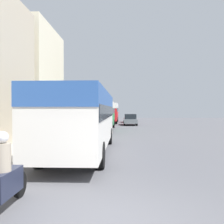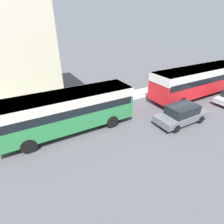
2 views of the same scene
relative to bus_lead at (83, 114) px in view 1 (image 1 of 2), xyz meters
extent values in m
cube|color=beige|center=(-7.68, 10.93, 2.94)|extent=(6.27, 8.21, 9.82)
cube|color=silver|center=(0.00, 0.00, -0.21)|extent=(2.51, 10.51, 2.52)
cube|color=#2D569E|center=(0.00, 0.00, 0.68)|extent=(2.53, 10.57, 0.76)
cube|color=black|center=(0.00, 0.00, 0.11)|extent=(2.56, 10.09, 0.56)
cylinder|color=black|center=(-1.15, 3.26, -1.47)|extent=(0.28, 1.00, 1.00)
cylinder|color=black|center=(1.15, 3.26, -1.47)|extent=(0.28, 1.00, 1.00)
cylinder|color=black|center=(-1.15, -3.26, -1.47)|extent=(0.28, 1.00, 1.00)
cylinder|color=black|center=(1.15, -3.26, -1.47)|extent=(0.28, 1.00, 1.00)
cube|color=#2D8447|center=(-0.22, 14.07, -0.23)|extent=(2.43, 9.62, 2.48)
cube|color=silver|center=(-0.22, 14.07, 0.64)|extent=(2.45, 9.67, 0.74)
cube|color=black|center=(-0.22, 14.07, 0.08)|extent=(2.48, 9.24, 0.54)
cylinder|color=black|center=(-1.33, 17.06, -1.47)|extent=(0.28, 1.00, 1.00)
cylinder|color=black|center=(0.90, 17.06, -1.47)|extent=(0.28, 1.00, 1.00)
cylinder|color=black|center=(-1.33, 11.09, -1.47)|extent=(0.28, 1.00, 1.00)
cylinder|color=black|center=(0.90, 11.09, -1.47)|extent=(0.28, 1.00, 1.00)
cube|color=red|center=(-0.09, 28.16, -0.16)|extent=(2.57, 11.47, 2.61)
cube|color=white|center=(-0.09, 28.16, 0.75)|extent=(2.60, 11.53, 0.78)
cube|color=black|center=(-0.09, 28.16, 0.16)|extent=(2.63, 11.01, 0.57)
cylinder|color=black|center=(-1.27, 31.72, -1.47)|extent=(0.28, 1.00, 1.00)
cylinder|color=black|center=(1.09, 31.72, -1.47)|extent=(0.28, 1.00, 1.00)
cylinder|color=black|center=(-1.27, 24.60, -1.47)|extent=(0.28, 1.00, 1.00)
cylinder|color=black|center=(1.09, 24.60, -1.47)|extent=(0.28, 1.00, 1.00)
cube|color=#1E2338|center=(-0.60, -7.11, -1.37)|extent=(0.38, 1.10, 0.55)
cylinder|color=black|center=(-0.60, -6.31, -1.65)|extent=(0.10, 0.64, 0.64)
cylinder|color=gray|center=(-0.60, -7.21, -0.80)|extent=(0.36, 0.36, 0.60)
sphere|color=silver|center=(-0.60, -7.21, -0.37)|extent=(0.26, 0.26, 0.26)
cube|color=#B7B7BC|center=(3.18, 29.58, -1.42)|extent=(1.87, 3.94, 0.45)
cube|color=black|center=(3.18, 29.58, -0.88)|extent=(1.65, 2.17, 0.63)
cylinder|color=black|center=(2.32, 30.81, -1.65)|extent=(0.22, 0.64, 0.64)
cylinder|color=black|center=(4.04, 30.81, -1.65)|extent=(0.22, 0.64, 0.64)
cylinder|color=black|center=(2.32, 28.36, -1.65)|extent=(0.22, 0.64, 0.64)
cylinder|color=black|center=(4.04, 28.36, -1.65)|extent=(0.22, 0.64, 0.64)
cube|color=slate|center=(3.07, 22.23, -1.38)|extent=(1.79, 4.46, 0.53)
cube|color=black|center=(3.07, 22.23, -0.77)|extent=(1.57, 2.46, 0.69)
cylinder|color=black|center=(2.25, 23.61, -1.65)|extent=(0.22, 0.64, 0.64)
cylinder|color=black|center=(3.89, 23.61, -1.65)|extent=(0.22, 0.64, 0.64)
cylinder|color=black|center=(2.25, 20.84, -1.65)|extent=(0.22, 0.64, 0.64)
cylinder|color=black|center=(3.89, 20.84, -1.65)|extent=(0.22, 0.64, 0.64)
cylinder|color=#232838|center=(-3.50, 2.29, -1.43)|extent=(0.32, 0.32, 0.78)
cylinder|color=gray|center=(-3.50, 2.29, -0.71)|extent=(0.41, 0.41, 0.65)
sphere|color=tan|center=(-3.50, 2.29, -0.28)|extent=(0.21, 0.21, 0.21)
camera|label=1|loc=(1.95, -12.39, 0.23)|focal=40.00mm
camera|label=2|loc=(10.96, 11.35, 5.50)|focal=28.00mm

